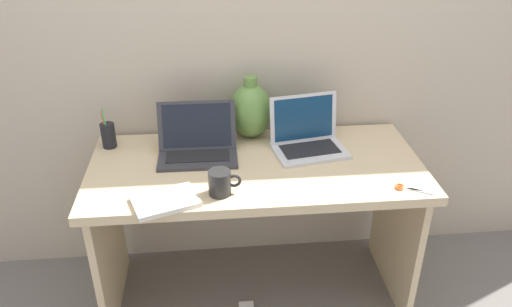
% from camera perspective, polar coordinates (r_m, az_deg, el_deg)
% --- Properties ---
extents(ground_plane, '(6.00, 6.00, 0.00)m').
position_cam_1_polar(ground_plane, '(2.60, 0.00, -15.24)').
color(ground_plane, slate).
extents(back_wall, '(4.40, 0.04, 2.40)m').
position_cam_1_polar(back_wall, '(2.31, -0.88, 13.56)').
color(back_wall, '#BCAD99').
rests_on(back_wall, ground).
extents(desk, '(1.42, 0.65, 0.73)m').
position_cam_1_polar(desk, '(2.24, 0.00, -4.71)').
color(desk, '#D1B78C').
rests_on(desk, ground).
extents(laptop_left, '(0.34, 0.24, 0.22)m').
position_cam_1_polar(laptop_left, '(2.22, -6.61, 1.30)').
color(laptop_left, '#333338').
rests_on(laptop_left, desk).
extents(laptop_right, '(0.35, 0.28, 0.23)m').
position_cam_1_polar(laptop_right, '(2.26, 5.73, 2.07)').
color(laptop_right, silver).
rests_on(laptop_right, desk).
extents(green_vase, '(0.20, 0.20, 0.29)m').
position_cam_1_polar(green_vase, '(2.33, -0.62, 4.89)').
color(green_vase, '#5B843D').
rests_on(green_vase, desk).
extents(notebook_stack, '(0.28, 0.23, 0.02)m').
position_cam_1_polar(notebook_stack, '(1.93, -10.16, -5.31)').
color(notebook_stack, silver).
rests_on(notebook_stack, desk).
extents(coffee_mug, '(0.13, 0.09, 0.10)m').
position_cam_1_polar(coffee_mug, '(1.94, -4.03, -3.29)').
color(coffee_mug, black).
rests_on(coffee_mug, desk).
extents(pen_cup, '(0.06, 0.06, 0.18)m').
position_cam_1_polar(pen_cup, '(2.36, -16.30, 2.03)').
color(pen_cup, black).
rests_on(pen_cup, desk).
extents(scissors, '(0.14, 0.09, 0.01)m').
position_cam_1_polar(scissors, '(2.07, 16.63, -3.77)').
color(scissors, '#B7B7BC').
rests_on(scissors, desk).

